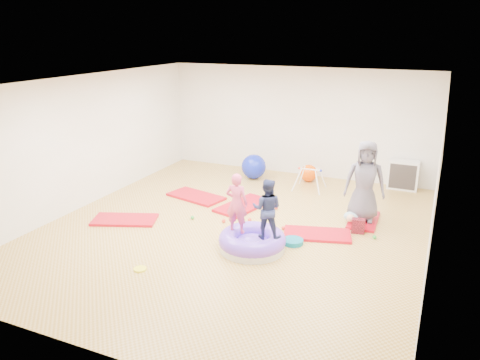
% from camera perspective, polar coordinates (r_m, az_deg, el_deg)
% --- Properties ---
extents(room, '(7.01, 8.01, 2.81)m').
position_cam_1_polar(room, '(8.67, -0.80, 2.59)').
color(room, tan).
rests_on(room, ground).
extents(gym_mat_front_left, '(1.40, 1.04, 0.05)m').
position_cam_1_polar(gym_mat_front_left, '(9.75, -13.87, -4.72)').
color(gym_mat_front_left, '#C40012').
rests_on(gym_mat_front_left, ground).
extents(gym_mat_mid_left, '(1.42, 0.94, 0.05)m').
position_cam_1_polar(gym_mat_mid_left, '(10.80, -5.38, -2.01)').
color(gym_mat_mid_left, '#C40012').
rests_on(gym_mat_mid_left, ground).
extents(gym_mat_center_back, '(1.00, 1.46, 0.06)m').
position_cam_1_polar(gym_mat_center_back, '(10.21, 0.43, -3.12)').
color(gym_mat_center_back, '#C40012').
rests_on(gym_mat_center_back, ground).
extents(gym_mat_right, '(1.36, 0.92, 0.05)m').
position_cam_1_polar(gym_mat_right, '(8.94, 9.40, -6.54)').
color(gym_mat_right, '#C40012').
rests_on(gym_mat_right, ground).
extents(gym_mat_rear_right, '(0.58, 1.11, 0.05)m').
position_cam_1_polar(gym_mat_rear_right, '(9.78, 14.81, -4.74)').
color(gym_mat_rear_right, '#C40012').
rests_on(gym_mat_rear_right, ground).
extents(inflatable_cushion, '(1.18, 1.18, 0.37)m').
position_cam_1_polar(inflatable_cushion, '(8.25, 1.50, -7.54)').
color(inflatable_cushion, silver).
rests_on(inflatable_cushion, ground).
extents(child_pink, '(0.41, 0.28, 1.08)m').
position_cam_1_polar(child_pink, '(8.04, -0.41, -2.52)').
color(child_pink, '#D74673').
rests_on(child_pink, inflatable_cushion).
extents(child_navy, '(0.57, 0.48, 1.05)m').
position_cam_1_polar(child_navy, '(7.85, 3.31, -3.19)').
color(child_navy, navy).
rests_on(child_navy, inflatable_cushion).
extents(adult_caregiver, '(0.87, 0.65, 1.62)m').
position_cam_1_polar(adult_caregiver, '(9.47, 14.98, -0.15)').
color(adult_caregiver, '#555263').
rests_on(adult_caregiver, gym_mat_rear_right).
extents(infant, '(0.33, 0.34, 0.20)m').
position_cam_1_polar(infant, '(9.55, 13.47, -4.40)').
color(infant, '#8EB8D3').
rests_on(infant, gym_mat_rear_right).
extents(ball_pit_balls, '(3.62, 1.28, 0.07)m').
position_cam_1_polar(ball_pit_balls, '(9.37, 3.07, -5.05)').
color(ball_pit_balls, green).
rests_on(ball_pit_balls, ground).
extents(exercise_ball_blue, '(0.63, 0.63, 0.63)m').
position_cam_1_polar(exercise_ball_blue, '(12.06, 1.69, 1.64)').
color(exercise_ball_blue, '#101FB5').
rests_on(exercise_ball_blue, ground).
extents(exercise_ball_orange, '(0.43, 0.43, 0.43)m').
position_cam_1_polar(exercise_ball_orange, '(11.98, 8.37, 0.84)').
color(exercise_ball_orange, '#FF5300').
rests_on(exercise_ball_orange, ground).
extents(infant_play_gym, '(0.70, 0.67, 0.54)m').
position_cam_1_polar(infant_play_gym, '(11.26, 8.49, 0.49)').
color(infant_play_gym, white).
rests_on(infant_play_gym, ground).
extents(cube_shelf, '(0.70, 0.35, 0.70)m').
position_cam_1_polar(cube_shelf, '(11.90, 19.27, 0.57)').
color(cube_shelf, white).
rests_on(cube_shelf, ground).
extents(balance_disc, '(0.37, 0.37, 0.08)m').
position_cam_1_polar(balance_disc, '(8.55, 6.47, -7.46)').
color(balance_disc, '#076786').
rests_on(balance_disc, ground).
extents(backpack, '(0.27, 0.19, 0.28)m').
position_cam_1_polar(backpack, '(9.17, 14.21, -5.45)').
color(backpack, '#A4152B').
rests_on(backpack, ground).
extents(yellow_toy, '(0.21, 0.21, 0.03)m').
position_cam_1_polar(yellow_toy, '(7.81, -12.09, -10.57)').
color(yellow_toy, '#FEFE2C').
rests_on(yellow_toy, ground).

